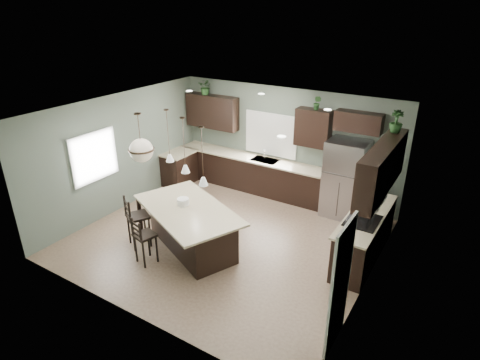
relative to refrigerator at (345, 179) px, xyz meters
name	(u,v)px	position (x,y,z in m)	size (l,w,h in m)	color
ground	(226,238)	(-1.76, -2.35, -0.93)	(6.00, 6.00, 0.00)	#9E8466
pantry_door	(340,286)	(1.22, -3.90, 0.09)	(0.04, 0.82, 2.04)	white
window_back	(271,134)	(-2.16, 0.38, 0.62)	(1.35, 0.02, 1.00)	white
window_left	(94,157)	(-4.74, -3.15, 0.62)	(0.02, 1.10, 1.00)	white
left_return_cabs	(179,169)	(-4.46, -0.65, -0.48)	(0.60, 0.90, 0.90)	black
left_return_countertop	(179,153)	(-4.44, -0.65, -0.01)	(0.66, 0.96, 0.04)	beige
back_lower_cabs	(250,173)	(-2.61, 0.10, -0.48)	(4.20, 0.60, 0.90)	black
back_countertop	(250,157)	(-2.61, 0.08, -0.01)	(4.20, 0.66, 0.04)	beige
sink_inset	(265,160)	(-2.16, 0.08, 0.01)	(0.70, 0.45, 0.01)	gray
faucet	(264,155)	(-2.16, 0.05, 0.16)	(0.02, 0.02, 0.28)	silver
back_upper_left	(212,112)	(-3.91, 0.23, 1.02)	(1.55, 0.34, 0.90)	black
back_upper_right	(313,128)	(-0.96, 0.23, 1.02)	(0.85, 0.34, 0.90)	black
fridge_header	(358,122)	(0.09, 0.23, 1.32)	(1.05, 0.34, 0.45)	black
right_lower_cabs	(365,237)	(0.94, -1.48, -0.48)	(0.60, 2.35, 0.90)	black
right_countertop	(367,216)	(0.92, -1.48, -0.01)	(0.66, 2.35, 0.04)	beige
cooktop	(363,221)	(0.92, -1.75, 0.02)	(0.58, 0.75, 0.02)	black
wall_oven_front	(345,239)	(0.64, -1.75, -0.48)	(0.01, 0.72, 0.60)	gray
right_upper_cabs	(382,168)	(1.07, -1.48, 1.02)	(0.34, 2.35, 0.90)	black
microwave	(372,193)	(1.02, -1.75, 0.62)	(0.40, 0.75, 0.40)	gray
refrigerator	(345,179)	(0.00, 0.00, 0.00)	(0.90, 0.74, 1.85)	#9D9BA4
kitchen_island	(189,229)	(-2.19, -3.07, -0.46)	(2.40, 1.36, 0.92)	black
serving_dish	(183,202)	(-2.37, -2.99, 0.07)	(0.24, 0.24, 0.14)	white
bar_stool_left	(138,221)	(-3.14, -3.53, -0.36)	(0.42, 0.42, 1.13)	black
bar_stool_center	(145,240)	(-2.59, -3.90, -0.43)	(0.37, 0.37, 1.00)	black
pendant_left	(168,136)	(-2.83, -2.79, 1.32)	(0.17, 0.17, 1.10)	silver
pendant_center	(184,146)	(-2.19, -3.07, 1.32)	(0.17, 0.17, 1.10)	white
pendant_right	(202,157)	(-1.55, -3.36, 1.32)	(0.17, 0.17, 1.10)	white
chandelier	(140,138)	(-3.09, -3.29, 1.38)	(0.51, 0.51, 0.98)	beige
plant_back_left	(206,87)	(-4.08, 0.20, 1.68)	(0.38, 0.33, 0.42)	#254C21
plant_back_right	(317,103)	(-0.90, 0.20, 1.64)	(0.18, 0.15, 0.33)	#244B20
plant_right_wall	(396,121)	(1.04, -0.66, 1.69)	(0.24, 0.24, 0.43)	#234C21
room_shell	(225,165)	(-1.76, -2.35, 0.77)	(6.00, 6.00, 6.00)	#5C695B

